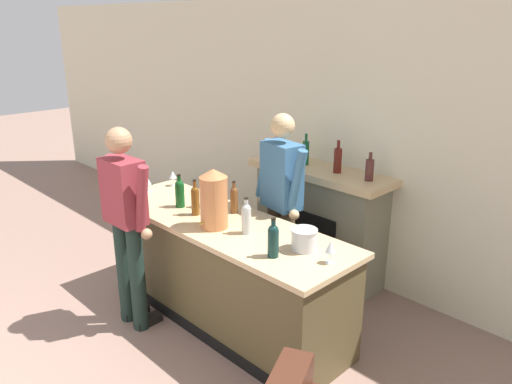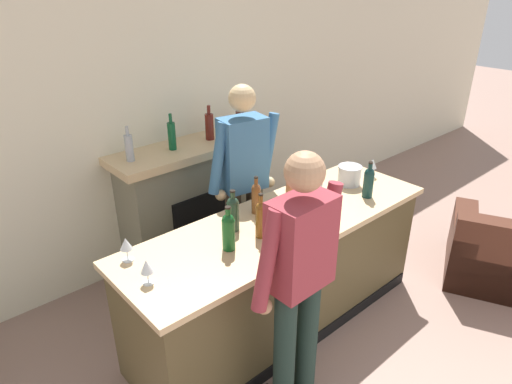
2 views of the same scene
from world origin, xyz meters
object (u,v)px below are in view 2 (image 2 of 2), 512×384
Objects in this scene: wine_bottle_port_short at (261,218)px; fireplace_stone at (194,201)px; person_customer at (298,282)px; armchair_black at (501,257)px; wine_bottle_riesling_slim at (369,181)px; wine_glass_front_right at (373,164)px; wine_bottle_cabernet_heavy at (317,191)px; wine_glass_mid_counter at (147,267)px; wine_glass_front_left at (126,245)px; wine_bottle_merlot_tall at (228,230)px; copper_dispenser at (302,192)px; wine_bottle_burgundy_dark at (233,212)px; person_bartender at (244,182)px; ice_bucket_steel at (349,175)px; wine_bottle_rose_blush at (256,197)px.

fireplace_stone is at bearing 75.51° from wine_bottle_port_short.
person_customer is 0.60m from wine_bottle_port_short.
armchair_black is at bearing -21.69° from wine_bottle_port_short.
wine_bottle_riesling_slim reaches higher than wine_glass_front_right.
person_customer is at bearing -160.45° from wine_bottle_riesling_slim.
wine_bottle_cabernet_heavy is at bearing 149.95° from armchair_black.
wine_bottle_riesling_slim is (-1.09, 0.73, 0.81)m from armchair_black.
person_customer reaches higher than wine_glass_mid_counter.
wine_glass_front_left is at bearing 168.09° from wine_bottle_cabernet_heavy.
wine_bottle_riesling_slim is 0.92× the size of wine_bottle_port_short.
wine_bottle_cabernet_heavy is at bearing 1.16° from wine_bottle_merlot_tall.
person_customer is at bearing -157.76° from wine_glass_front_right.
wine_glass_front_left is (-1.39, 0.29, -0.02)m from wine_bottle_cabernet_heavy.
wine_glass_front_right is at bearing 4.06° from wine_bottle_port_short.
fireplace_stone reaches higher than wine_glass_mid_counter.
person_customer is (-2.33, 0.29, 0.72)m from armchair_black.
copper_dispenser reaches higher than wine_bottle_cabernet_heavy.
wine_glass_front_right is (-0.75, 0.94, 0.80)m from armchair_black.
wine_glass_mid_counter is at bearing 177.61° from wine_bottle_merlot_tall.
copper_dispenser reaches higher than wine_bottle_burgundy_dark.
wine_bottle_merlot_tall is 0.25m from wine_bottle_port_short.
person_bartender is 0.88m from ice_bucket_steel.
wine_glass_front_left is at bearing 150.27° from wine_bottle_merlot_tall.
wine_bottle_rose_blush is at bearing -117.82° from person_bartender.
wine_glass_mid_counter is at bearing -94.30° from wine_glass_front_left.
wine_bottle_riesling_slim is (0.83, -0.38, 0.00)m from wine_bottle_rose_blush.
person_bartender is 5.95× the size of wine_bottle_burgundy_dark.
ice_bucket_steel is 0.66× the size of wine_bottle_cabernet_heavy.
wine_glass_front_left is at bearing 85.70° from wine_glass_mid_counter.
ice_bucket_steel is (0.71, -0.52, 0.02)m from person_bartender.
wine_bottle_cabernet_heavy reaches higher than wine_bottle_rose_blush.
copper_dispenser reaches higher than wine_bottle_merlot_tall.
fireplace_stone reaches higher than wine_bottle_cabernet_heavy.
wine_bottle_port_short is at bearing 69.02° from person_customer.
copper_dispenser is 1.65× the size of wine_bottle_cabernet_heavy.
fireplace_stone is 7.66× the size of ice_bucket_steel.
fireplace_stone is 5.21× the size of wine_bottle_rose_blush.
person_bartender is at bearing 43.99° from wine_bottle_merlot_tall.
fireplace_stone is 1.27m from wine_bottle_burgundy_dark.
copper_dispenser is 1.55× the size of wine_bottle_port_short.
wine_glass_front_right is (0.97, -0.55, 0.06)m from person_bartender.
armchair_black is 5.93× the size of ice_bucket_steel.
wine_bottle_rose_blush is at bearing 155.41° from wine_bottle_riesling_slim.
wine_bottle_port_short is (-0.59, -0.04, 0.01)m from wine_bottle_cabernet_heavy.
wine_bottle_port_short is (-0.40, -0.65, 0.08)m from person_bartender.
armchair_black is 4.03× the size of wine_bottle_rose_blush.
wine_bottle_cabernet_heavy is at bearing -175.68° from wine_glass_front_right.
wine_bottle_cabernet_heavy reaches higher than wine_glass_front_right.
wine_bottle_riesling_slim is 1.86× the size of wine_glass_front_left.
wine_glass_mid_counter is at bearing 135.55° from person_customer.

